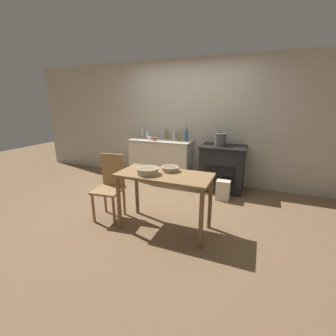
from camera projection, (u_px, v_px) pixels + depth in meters
ground_plane at (159, 208)px, 3.74m from camera, size 14.00×14.00×0.00m
wall_back at (189, 122)px, 4.78m from camera, size 8.00×0.07×2.55m
counter_cabinet at (161, 160)px, 4.96m from camera, size 1.36×0.53×0.91m
stove at (222, 168)px, 4.43m from camera, size 0.85×0.62×0.89m
work_table at (164, 183)px, 2.97m from camera, size 1.24×0.58×0.80m
chair at (110, 185)px, 3.35m from camera, size 0.45×0.45×0.96m
flour_sack at (223, 190)px, 4.02m from camera, size 0.24×0.17×0.36m
stock_pot at (220, 139)px, 4.29m from camera, size 0.24×0.24×0.26m
mixing_bowl_large at (170, 169)px, 3.04m from camera, size 0.24×0.24×0.06m
mixing_bowl_small at (147, 171)px, 2.91m from camera, size 0.30×0.30×0.08m
bottle_far_left at (179, 137)px, 4.75m from camera, size 0.07×0.07×0.20m
bottle_left at (147, 135)px, 5.04m from camera, size 0.08×0.08×0.20m
bottle_mid_left at (174, 136)px, 4.87m from camera, size 0.07×0.07×0.20m
bottle_center_left at (142, 133)px, 5.14m from camera, size 0.06×0.06×0.26m
bottle_center at (186, 136)px, 4.68m from camera, size 0.07×0.07×0.29m
bottle_center_right at (166, 135)px, 4.91m from camera, size 0.06×0.06×0.25m
cup_mid_right at (155, 139)px, 4.72m from camera, size 0.07×0.07×0.08m
cup_right at (150, 138)px, 4.84m from camera, size 0.08×0.08×0.08m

